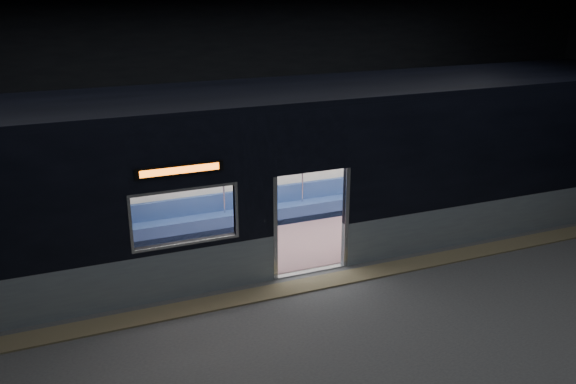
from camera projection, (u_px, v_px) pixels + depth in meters
station_floor at (334, 296)px, 10.96m from camera, size 24.00×14.00×0.01m
station_envelope at (340, 93)px, 9.75m from camera, size 24.00×14.00×5.00m
tactile_strip at (321, 282)px, 11.43m from camera, size 22.80×0.50×0.03m
metro_car at (282, 161)px, 12.57m from camera, size 18.00×3.04×3.35m
passenger at (423, 172)px, 15.30m from camera, size 0.41×0.71×1.39m
handbag at (427, 179)px, 15.13m from camera, size 0.35×0.31×0.15m
transit_map at (375, 150)px, 14.91m from camera, size 0.90×0.03×0.59m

